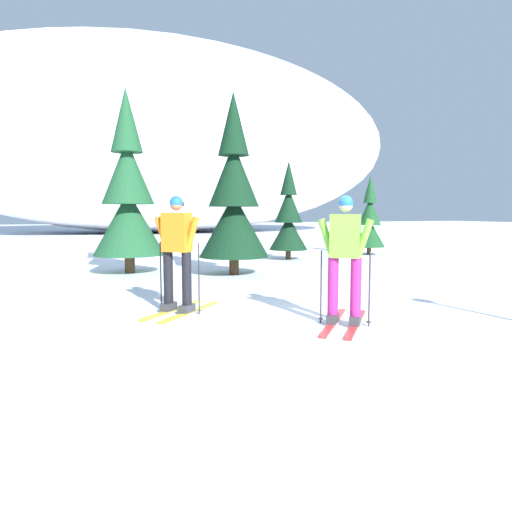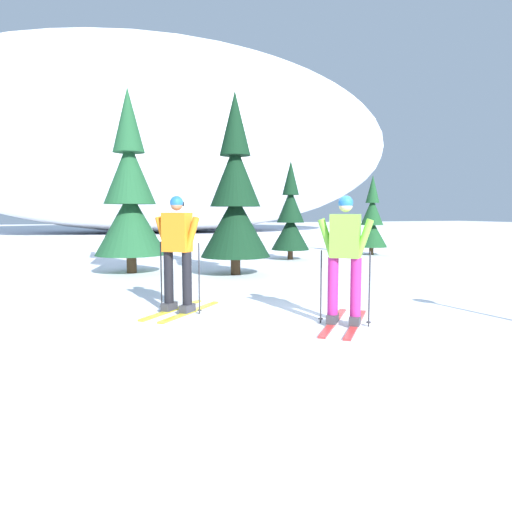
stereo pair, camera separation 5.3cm
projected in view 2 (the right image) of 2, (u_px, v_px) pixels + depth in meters
The scene contains 8 objects.
ground_plane at pixel (328, 317), 7.11m from camera, with size 120.00×120.00×0.00m, color white.
skier_orange_jacket at pixel (178, 251), 7.29m from camera, with size 1.48×1.52×1.85m.
skier_lime_jacket at pixel (345, 258), 6.47m from camera, with size 1.45×1.64×1.83m.
pine_tree_far_left at pixel (130, 197), 12.02m from camera, with size 1.85×1.85×4.79m.
pine_tree_center_left at pixel (235, 199), 11.70m from camera, with size 1.78×1.78×4.61m.
pine_tree_center_right at pixel (290, 218), 15.54m from camera, with size 1.28×1.28×3.31m.
pine_tree_far_right at pixel (372, 222), 17.26m from camera, with size 1.14×1.14×2.96m.
snow_ridge_background at pixel (164, 140), 35.84m from camera, with size 37.95×19.50×14.38m, color white.
Camera 2 is at (-3.44, -6.18, 1.60)m, focal length 32.49 mm.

